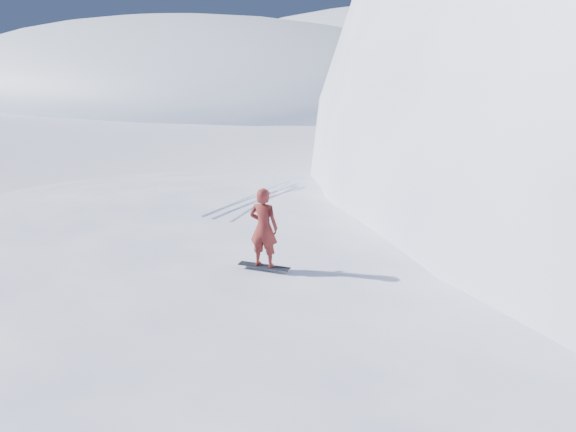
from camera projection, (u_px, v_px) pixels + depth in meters
name	position (u px, v px, depth m)	size (l,w,h in m)	color
ground	(185.00, 312.00, 17.12)	(400.00, 400.00, 0.00)	white
near_ridge	(272.00, 288.00, 18.83)	(36.00, 28.00, 4.80)	white
far_ridge_a	(166.00, 95.00, 103.62)	(120.00, 70.00, 28.00)	white
far_ridge_c	(430.00, 88.00, 124.41)	(140.00, 90.00, 36.00)	white
wind_bumps	(221.00, 285.00, 19.07)	(16.00, 14.40, 1.00)	white
snowboard	(264.00, 266.00, 14.19)	(1.36, 0.25, 0.02)	black
snowboarder	(264.00, 228.00, 13.90)	(0.74, 0.48, 2.02)	maroon
vapor_plume	(83.00, 111.00, 75.94)	(9.16, 7.33, 6.41)	white
board_tracks	(258.00, 197.00, 20.85)	(2.10, 5.95, 0.04)	silver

